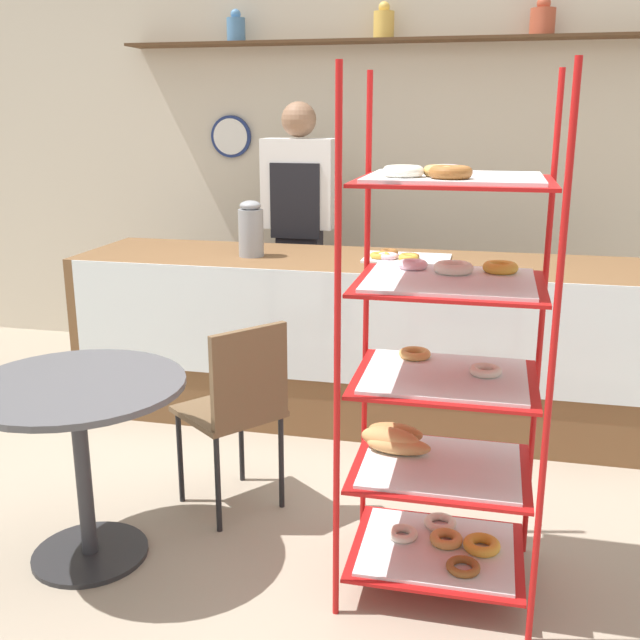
{
  "coord_description": "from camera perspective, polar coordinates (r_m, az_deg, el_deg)",
  "views": [
    {
      "loc": [
        0.74,
        -2.78,
        1.69
      ],
      "look_at": [
        0.0,
        0.43,
        0.78
      ],
      "focal_mm": 42.0,
      "sensor_mm": 36.0,
      "label": 1
    }
  ],
  "objects": [
    {
      "name": "donut_tray_counter",
      "position": [
        4.13,
        6.2,
        4.8
      ],
      "size": [
        0.47,
        0.32,
        0.05
      ],
      "color": "silver",
      "rests_on": "display_counter"
    },
    {
      "name": "ground_plane",
      "position": [
        3.34,
        -1.73,
        -15.05
      ],
      "size": [
        14.0,
        14.0,
        0.0
      ],
      "primitive_type": "plane",
      "color": "gray"
    },
    {
      "name": "pastry_rack",
      "position": [
        2.66,
        9.18,
        -4.45
      ],
      "size": [
        0.68,
        0.57,
        1.84
      ],
      "color": "#B71414",
      "rests_on": "ground_plane"
    },
    {
      "name": "display_counter",
      "position": [
        4.26,
        2.42,
        -1.37
      ],
      "size": [
        3.1,
        0.79,
        0.92
      ],
      "color": "brown",
      "rests_on": "ground_plane"
    },
    {
      "name": "coffee_carafe",
      "position": [
        4.21,
        -5.29,
        6.89
      ],
      "size": [
        0.14,
        0.14,
        0.31
      ],
      "color": "gray",
      "rests_on": "display_counter"
    },
    {
      "name": "back_wall",
      "position": [
        5.26,
        4.97,
        11.78
      ],
      "size": [
        10.0,
        0.3,
        2.7
      ],
      "color": "beige",
      "rests_on": "ground_plane"
    },
    {
      "name": "cafe_table",
      "position": [
        2.99,
        -17.9,
        -7.67
      ],
      "size": [
        0.82,
        0.82,
        0.73
      ],
      "color": "#262628",
      "rests_on": "ground_plane"
    },
    {
      "name": "person_worker",
      "position": [
        4.87,
        -1.57,
        6.89
      ],
      "size": [
        0.46,
        0.23,
        1.77
      ],
      "color": "#282833",
      "rests_on": "ground_plane"
    },
    {
      "name": "cafe_chair",
      "position": [
        3.2,
        -6.21,
        -6.09
      ],
      "size": [
        0.53,
        0.53,
        0.86
      ],
      "rotation": [
        0.0,
        0.0,
        4.04
      ],
      "color": "black",
      "rests_on": "ground_plane"
    }
  ]
}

